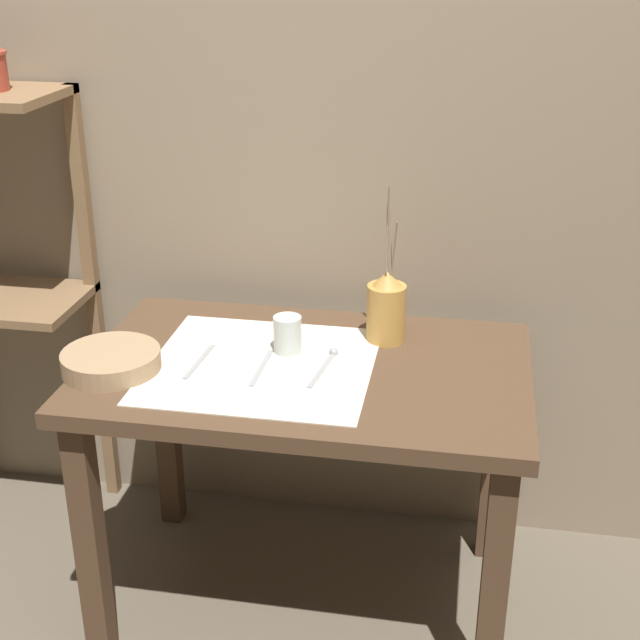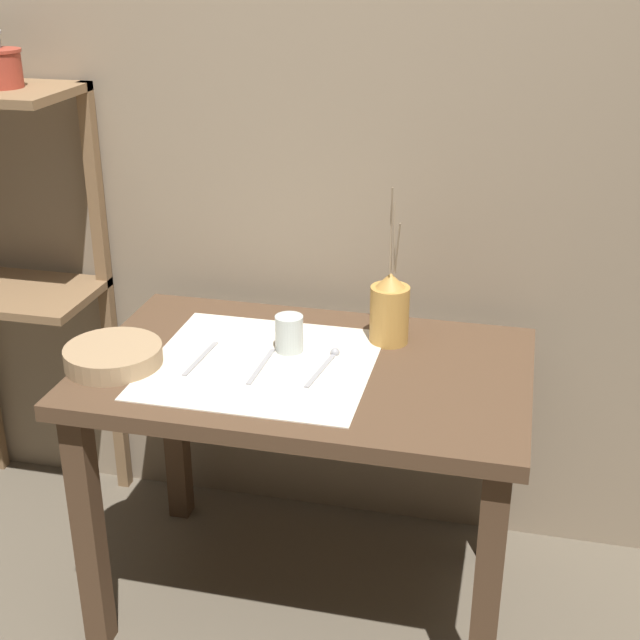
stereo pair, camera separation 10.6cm
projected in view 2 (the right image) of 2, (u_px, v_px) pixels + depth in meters
ground_plane at (308, 595)px, 2.44m from camera, size 12.00×12.00×0.00m
stone_wall_back at (347, 124)px, 2.36m from camera, size 7.00×0.06×2.40m
wooden_table at (307, 403)px, 2.20m from camera, size 1.07×0.68×0.71m
wooden_shelf_unit at (10, 230)px, 2.54m from camera, size 0.49×0.32×1.30m
linen_cloth at (262, 363)px, 2.16m from camera, size 0.53×0.50×0.00m
pitcher_with_flowers at (390, 310)px, 2.24m from camera, size 0.10×0.10×0.41m
wooden_bowl at (113, 356)px, 2.14m from camera, size 0.24×0.24×0.05m
glass_tumbler_near at (289, 334)px, 2.20m from camera, size 0.07×0.07×0.09m
fork_inner at (200, 358)px, 2.17m from camera, size 0.02×0.19×0.00m
fork_outer at (261, 366)px, 2.13m from camera, size 0.02×0.19×0.00m
spoon_inner at (330, 359)px, 2.16m from camera, size 0.04×0.20×0.02m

